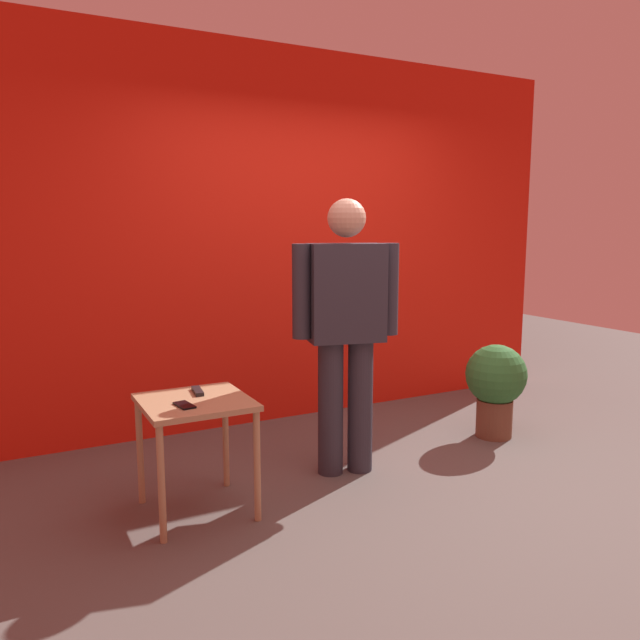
{
  "coord_description": "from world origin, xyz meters",
  "views": [
    {
      "loc": [
        -2.14,
        -2.81,
        1.55
      ],
      "look_at": [
        -0.38,
        0.55,
        0.96
      ],
      "focal_mm": 34.8,
      "sensor_mm": 36.0,
      "label": 1
    }
  ],
  "objects_px": {
    "standing_person": "(346,323)",
    "cell_phone": "(184,405)",
    "tv_remote": "(198,391)",
    "side_table": "(195,416)",
    "potted_plant": "(496,383)"
  },
  "relations": [
    {
      "from": "standing_person",
      "to": "cell_phone",
      "type": "bearing_deg",
      "value": -169.04
    },
    {
      "from": "cell_phone",
      "to": "tv_remote",
      "type": "height_order",
      "value": "tv_remote"
    },
    {
      "from": "standing_person",
      "to": "side_table",
      "type": "height_order",
      "value": "standing_person"
    },
    {
      "from": "standing_person",
      "to": "potted_plant",
      "type": "height_order",
      "value": "standing_person"
    },
    {
      "from": "cell_phone",
      "to": "potted_plant",
      "type": "xyz_separation_m",
      "value": [
        2.37,
        0.26,
        -0.23
      ]
    },
    {
      "from": "side_table",
      "to": "tv_remote",
      "type": "height_order",
      "value": "tv_remote"
    },
    {
      "from": "standing_person",
      "to": "cell_phone",
      "type": "distance_m",
      "value": 1.14
    },
    {
      "from": "side_table",
      "to": "standing_person",
      "type": "bearing_deg",
      "value": 6.5
    },
    {
      "from": "standing_person",
      "to": "side_table",
      "type": "relative_size",
      "value": 2.7
    },
    {
      "from": "side_table",
      "to": "tv_remote",
      "type": "bearing_deg",
      "value": 67.37
    },
    {
      "from": "standing_person",
      "to": "cell_phone",
      "type": "height_order",
      "value": "standing_person"
    },
    {
      "from": "standing_person",
      "to": "cell_phone",
      "type": "relative_size",
      "value": 11.81
    },
    {
      "from": "side_table",
      "to": "cell_phone",
      "type": "distance_m",
      "value": 0.16
    },
    {
      "from": "standing_person",
      "to": "potted_plant",
      "type": "xyz_separation_m",
      "value": [
        1.3,
        0.06,
        -0.55
      ]
    },
    {
      "from": "standing_person",
      "to": "side_table",
      "type": "xyz_separation_m",
      "value": [
        -0.99,
        -0.11,
        -0.42
      ]
    }
  ]
}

